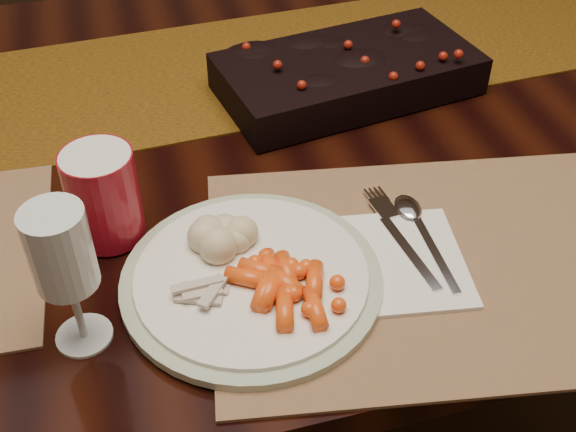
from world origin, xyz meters
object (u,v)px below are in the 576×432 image
object	(u,v)px
baby_carrots	(285,291)
red_cup	(103,196)
placemat_main	(432,263)
napkin	(402,261)
dining_table	(234,304)
dinner_plate	(252,278)
wine_glass	(69,280)
mashed_potatoes	(225,230)
centerpiece	(348,68)
turkey_shreds	(198,293)

from	to	relation	value
baby_carrots	red_cup	distance (m)	0.24
placemat_main	napkin	size ratio (longest dim) A/B	3.11
dining_table	baby_carrots	xyz separation A→B (m)	(-0.00, -0.36, 0.40)
dinner_plate	wine_glass	size ratio (longest dim) A/B	1.71
placemat_main	wine_glass	distance (m)	0.40
wine_glass	dinner_plate	bearing A→B (deg)	7.80
dining_table	mashed_potatoes	world-z (taller)	mashed_potatoes
dining_table	placemat_main	bearing A→B (deg)	-61.99
placemat_main	baby_carrots	size ratio (longest dim) A/B	4.66
mashed_potatoes	placemat_main	bearing A→B (deg)	-17.53
dining_table	wine_glass	world-z (taller)	wine_glass
red_cup	placemat_main	bearing A→B (deg)	-22.58
dinner_plate	centerpiece	bearing A→B (deg)	57.26
placemat_main	napkin	xyz separation A→B (m)	(-0.03, 0.01, 0.00)
centerpiece	turkey_shreds	bearing A→B (deg)	-127.58
wine_glass	turkey_shreds	bearing A→B (deg)	2.31
red_cup	wine_glass	distance (m)	0.16
dining_table	centerpiece	bearing A→B (deg)	12.53
baby_carrots	mashed_potatoes	size ratio (longest dim) A/B	1.24
mashed_potatoes	dining_table	bearing A→B (deg)	80.46
placemat_main	centerpiece	bearing A→B (deg)	95.30
dining_table	baby_carrots	size ratio (longest dim) A/B	16.74
placemat_main	napkin	world-z (taller)	napkin
napkin	dining_table	bearing A→B (deg)	122.45
dinner_plate	turkey_shreds	world-z (taller)	turkey_shreds
baby_carrots	wine_glass	bearing A→B (deg)	175.23
dinner_plate	baby_carrots	bearing A→B (deg)	-58.04
mashed_potatoes	centerpiece	bearing A→B (deg)	51.27
mashed_potatoes	turkey_shreds	xyz separation A→B (m)	(-0.04, -0.07, -0.02)
dinner_plate	red_cup	xyz separation A→B (m)	(-0.14, 0.12, 0.05)
placemat_main	dinner_plate	world-z (taller)	dinner_plate
turkey_shreds	centerpiece	bearing A→B (deg)	52.42
dinner_plate	placemat_main	bearing A→B (deg)	-5.66
dinner_plate	mashed_potatoes	xyz separation A→B (m)	(-0.02, 0.05, 0.03)
mashed_potatoes	red_cup	bearing A→B (deg)	149.30
dining_table	wine_glass	size ratio (longest dim) A/B	10.75
mashed_potatoes	wine_glass	bearing A→B (deg)	-155.55
dinner_plate	wine_glass	world-z (taller)	wine_glass
baby_carrots	turkey_shreds	world-z (taller)	baby_carrots
dining_table	napkin	xyz separation A→B (m)	(0.14, -0.33, 0.38)
turkey_shreds	dining_table	bearing A→B (deg)	75.22
red_cup	dining_table	bearing A→B (deg)	48.29
placemat_main	turkey_shreds	size ratio (longest dim) A/B	7.84
baby_carrots	napkin	xyz separation A→B (m)	(0.14, 0.03, -0.02)
centerpiece	placemat_main	xyz separation A→B (m)	(-0.03, -0.38, -0.04)
dining_table	turkey_shreds	xyz separation A→B (m)	(-0.09, -0.33, 0.40)
dinner_plate	turkey_shreds	size ratio (longest dim) A/B	4.49
placemat_main	wine_glass	size ratio (longest dim) A/B	2.99
napkin	centerpiece	bearing A→B (deg)	89.50
dining_table	baby_carrots	world-z (taller)	baby_carrots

